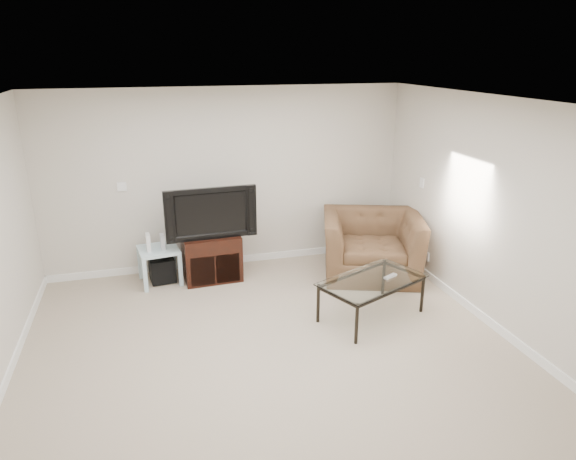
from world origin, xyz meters
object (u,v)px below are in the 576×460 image
object	(u,v)px
tv_stand	(212,257)
subwoofer	(162,269)
television	(210,211)
recliner	(372,235)
side_table	(160,265)
coffee_table	(371,298)

from	to	relation	value
tv_stand	subwoofer	bearing A→B (deg)	170.28
television	subwoofer	world-z (taller)	television
tv_stand	recliner	world-z (taller)	recliner
side_table	television	bearing A→B (deg)	-7.53
recliner	coffee_table	world-z (taller)	recliner
television	subwoofer	bearing A→B (deg)	167.84
coffee_table	tv_stand	bearing A→B (deg)	135.82
coffee_table	television	bearing A→B (deg)	136.36
recliner	television	bearing A→B (deg)	-172.19
subwoofer	coffee_table	size ratio (longest dim) A/B	0.26
television	coffee_table	distance (m)	2.35
side_table	subwoofer	bearing A→B (deg)	41.40
side_table	subwoofer	world-z (taller)	side_table
subwoofer	coffee_table	world-z (taller)	coffee_table
subwoofer	tv_stand	bearing A→B (deg)	-7.24
tv_stand	subwoofer	xyz separation A→B (m)	(-0.66, 0.08, -0.14)
television	side_table	world-z (taller)	television
television	recliner	xyz separation A→B (m)	(2.12, -0.42, -0.39)
television	tv_stand	bearing A→B (deg)	90.19
recliner	tv_stand	bearing A→B (deg)	-172.98
side_table	subwoofer	xyz separation A→B (m)	(0.03, 0.02, -0.07)
tv_stand	coffee_table	size ratio (longest dim) A/B	0.62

